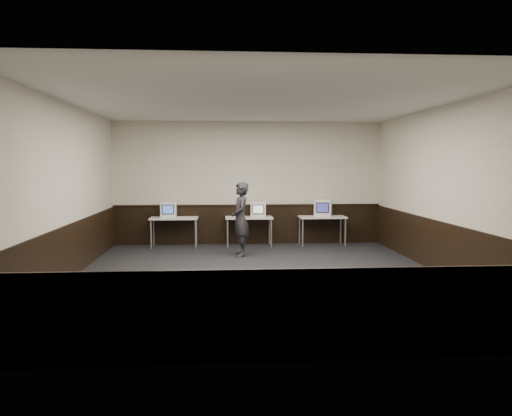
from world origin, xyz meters
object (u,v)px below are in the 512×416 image
Objects in this scene: desk_right at (322,219)px; emac_right at (323,208)px; desk_center at (249,220)px; emac_left at (169,210)px; emac_center at (258,209)px; person at (241,219)px; desk_left at (174,220)px.

desk_right is 0.29m from emac_right.
desk_center is 2.75× the size of emac_left.
emac_center is 0.26× the size of person.
desk_right is 2.74× the size of emac_center.
emac_right is (3.82, 0.02, 0.29)m from desk_left.
desk_left is 2.15m from emac_center.
emac_left is 3.96m from emac_right.
desk_center is 2.74× the size of emac_center.
person is at bearing -100.89° from desk_center.
desk_center is 0.36m from emac_center.
desk_left is 2.74× the size of emac_center.
desk_right is at bearing 5.07° from emac_center.
desk_center is 2.13× the size of emac_right.
desk_right is at bearing -1.52° from emac_left.
emac_right is at bearing 0.24° from desk_left.
person reaches higher than emac_center.
desk_center is at bearing 180.00° from desk_right.
emac_left is (-2.04, 0.02, 0.27)m from desk_center.
emac_right is at bearing 5.58° from emac_center.
person is (-0.50, -1.36, -0.10)m from emac_center.
emac_right is 0.33× the size of person.
emac_left is 2.27m from person.
desk_right is (1.90, 0.00, 0.00)m from desk_center.
emac_center reaches higher than desk_right.
person reaches higher than emac_left.
person is at bearing -147.12° from desk_right.
emac_right reaches higher than desk_center.
emac_center is at bearing -178.49° from desk_right.
emac_left is 0.77× the size of emac_right.
emac_left reaches higher than desk_left.
emac_left reaches higher than desk_right.
emac_left is 0.26× the size of person.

